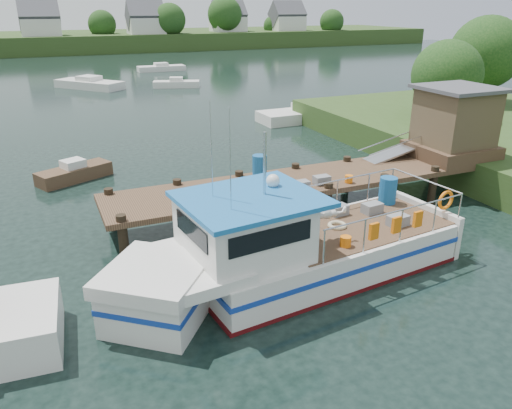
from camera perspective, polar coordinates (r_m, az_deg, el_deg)
name	(u,v)px	position (r m, az deg, el deg)	size (l,w,h in m)	color
ground_plane	(264,219)	(19.21, 0.94, -1.62)	(160.00, 160.00, 0.00)	black
far_shore	(72,38)	(98.81, -20.28, 17.40)	(140.00, 42.55, 9.22)	#2F481D
dock	(406,144)	(21.86, 16.80, 6.60)	(16.60, 3.00, 4.78)	#4E3725
lobster_boat	(287,252)	(14.56, 3.54, -5.39)	(11.60, 4.38, 5.51)	silver
moored_rowboat	(74,173)	(24.82, -20.05, 3.44)	(3.57, 2.50, 0.99)	#4E3725
moored_far	(161,68)	(65.06, -10.77, 15.09)	(5.78, 2.02, 0.98)	silver
moored_b	(176,84)	(51.46, -9.08, 13.49)	(4.76, 2.88, 1.00)	silver
moored_c	(309,114)	(36.26, 6.13, 10.28)	(7.49, 2.73, 1.17)	silver
moored_d	(89,84)	(52.79, -18.50, 12.95)	(6.36, 7.00, 1.20)	silver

